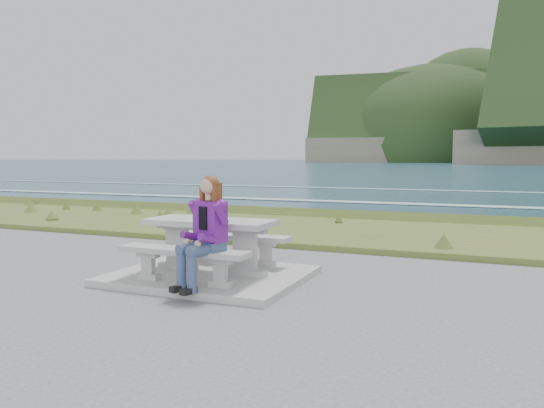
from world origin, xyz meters
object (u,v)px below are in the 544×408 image
at_px(picnic_table, 210,231).
at_px(bench_seaward, 233,241).
at_px(seated_woman, 201,247).
at_px(bench_landward, 183,256).

xyz_separation_m(picnic_table, bench_seaward, (0.00, 0.70, -0.23)).
height_order(bench_seaward, seated_woman, seated_woman).
relative_size(bench_landward, bench_seaward, 1.00).
bearing_deg(bench_seaward, seated_woman, -77.21).
relative_size(picnic_table, bench_seaward, 1.00).
bearing_deg(seated_woman, bench_landward, 177.01).
relative_size(picnic_table, seated_woman, 1.30).
bearing_deg(seated_woman, bench_seaward, 119.85).
xyz_separation_m(picnic_table, seated_woman, (0.35, -0.83, -0.07)).
xyz_separation_m(bench_landward, bench_seaward, (0.00, 1.40, 0.00)).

